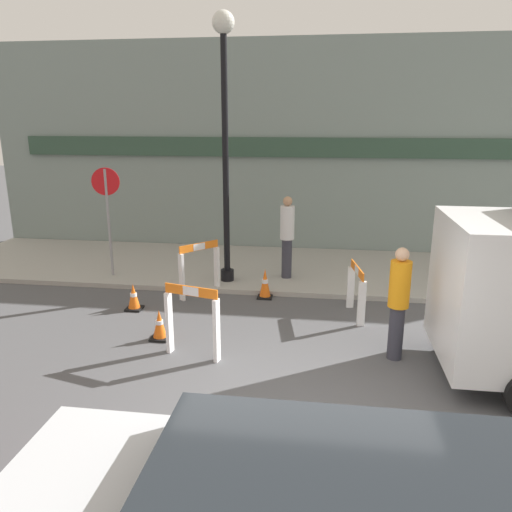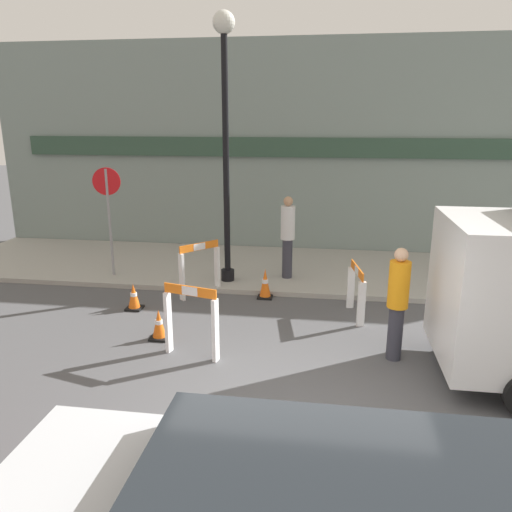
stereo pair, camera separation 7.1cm
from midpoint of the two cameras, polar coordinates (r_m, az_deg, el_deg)
name	(u,v)px [view 1 (the left image)]	position (r m, az deg, el deg)	size (l,w,h in m)	color
ground_plane	(305,431)	(6.24, 5.33, -19.32)	(60.00, 60.00, 0.00)	#4C4C4F
sidewalk_slab	(317,270)	(11.96, 6.81, -1.57)	(18.00, 3.63, 0.10)	#9E9B93
storefront_facade	(322,149)	(13.34, 7.39, 12.01)	(18.00, 0.22, 5.50)	gray
streetlamp_post	(225,116)	(10.43, -3.80, 15.69)	(0.44, 0.44, 5.43)	black
stop_sign	(107,205)	(11.42, -16.79, 5.65)	(0.59, 0.15, 2.42)	gray
barricade_0	(192,319)	(7.67, -7.59, -7.16)	(0.89, 0.35, 1.14)	white
barricade_1	(356,289)	(9.31, 11.17, -3.69)	(0.29, 0.95, 0.97)	white
barricade_2	(200,267)	(10.24, -6.67, -1.28)	(0.71, 0.78, 1.12)	white
traffic_cone_0	(265,284)	(10.13, 0.84, -3.21)	(0.30, 0.30, 0.62)	black
traffic_cone_1	(160,325)	(8.48, -11.21, -7.76)	(0.30, 0.30, 0.51)	black
traffic_cone_2	(134,297)	(9.83, -14.01, -4.61)	(0.30, 0.30, 0.51)	black
person_worker	(399,300)	(7.71, 15.73, -4.82)	(0.43, 0.43, 1.75)	#33333D
person_pedestrian	(287,234)	(10.92, 3.39, 2.52)	(0.37, 0.37, 1.82)	#33333D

